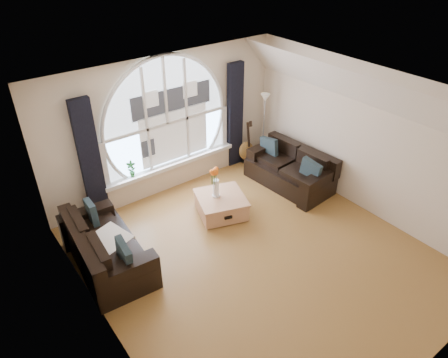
% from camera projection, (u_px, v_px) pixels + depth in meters
% --- Properties ---
extents(ground, '(5.00, 5.50, 0.01)m').
position_uv_depth(ground, '(257.00, 256.00, 6.77)').
color(ground, brown).
rests_on(ground, ground).
extents(ceiling, '(5.00, 5.50, 0.01)m').
position_uv_depth(ceiling, '(266.00, 102.00, 5.32)').
color(ceiling, silver).
rests_on(ceiling, ground).
extents(wall_back, '(5.00, 0.01, 2.70)m').
position_uv_depth(wall_back, '(166.00, 125.00, 7.89)').
color(wall_back, beige).
rests_on(wall_back, ground).
extents(wall_front, '(5.00, 0.01, 2.70)m').
position_uv_depth(wall_front, '(439.00, 307.00, 4.19)').
color(wall_front, beige).
rests_on(wall_front, ground).
extents(wall_left, '(0.01, 5.50, 2.70)m').
position_uv_depth(wall_left, '(99.00, 260.00, 4.77)').
color(wall_left, beige).
rests_on(wall_left, ground).
extents(wall_right, '(0.01, 5.50, 2.70)m').
position_uv_depth(wall_right, '(366.00, 141.00, 7.31)').
color(wall_right, beige).
rests_on(wall_right, ground).
extents(attic_slope, '(0.92, 5.50, 0.72)m').
position_uv_depth(attic_slope, '(366.00, 91.00, 6.62)').
color(attic_slope, silver).
rests_on(attic_slope, ground).
extents(arched_window, '(2.60, 0.06, 2.15)m').
position_uv_depth(arched_window, '(166.00, 112.00, 7.72)').
color(arched_window, silver).
rests_on(arched_window, wall_back).
extents(window_sill, '(2.90, 0.22, 0.08)m').
position_uv_depth(window_sill, '(172.00, 164.00, 8.28)').
color(window_sill, white).
rests_on(window_sill, wall_back).
extents(window_frame, '(2.76, 0.08, 2.15)m').
position_uv_depth(window_frame, '(167.00, 112.00, 7.70)').
color(window_frame, white).
rests_on(window_frame, wall_back).
extents(neighbor_house, '(1.70, 0.02, 1.50)m').
position_uv_depth(neighbor_house, '(173.00, 116.00, 7.86)').
color(neighbor_house, silver).
rests_on(neighbor_house, wall_back).
extents(curtain_left, '(0.35, 0.12, 2.30)m').
position_uv_depth(curtain_left, '(90.00, 161.00, 7.11)').
color(curtain_left, black).
rests_on(curtain_left, ground).
extents(curtain_right, '(0.35, 0.12, 2.30)m').
position_uv_depth(curtain_right, '(235.00, 116.00, 8.73)').
color(curtain_right, black).
rests_on(curtain_right, ground).
extents(sofa_left, '(1.04, 1.87, 0.80)m').
position_uv_depth(sofa_left, '(106.00, 246.00, 6.38)').
color(sofa_left, black).
rests_on(sofa_left, ground).
extents(sofa_right, '(1.02, 1.83, 0.79)m').
position_uv_depth(sofa_right, '(290.00, 168.00, 8.38)').
color(sofa_right, black).
rests_on(sofa_right, ground).
extents(coffee_chest, '(1.08, 1.08, 0.42)m').
position_uv_depth(coffee_chest, '(221.00, 204.00, 7.63)').
color(coffee_chest, '#B67C53').
rests_on(coffee_chest, ground).
extents(throw_blanket, '(0.69, 0.69, 0.10)m').
position_uv_depth(throw_blanket, '(110.00, 240.00, 6.34)').
color(throw_blanket, silver).
rests_on(throw_blanket, sofa_left).
extents(vase_flowers, '(0.24, 0.24, 0.70)m').
position_uv_depth(vase_flowers, '(216.00, 178.00, 7.35)').
color(vase_flowers, white).
rests_on(vase_flowers, coffee_chest).
extents(floor_lamp, '(0.24, 0.24, 1.60)m').
position_uv_depth(floor_lamp, '(264.00, 129.00, 9.01)').
color(floor_lamp, '#B2B2B2').
rests_on(floor_lamp, ground).
extents(guitar, '(0.41, 0.32, 1.06)m').
position_uv_depth(guitar, '(247.00, 142.00, 9.08)').
color(guitar, brown).
rests_on(guitar, ground).
extents(potted_plant, '(0.21, 0.18, 0.33)m').
position_uv_depth(potted_plant, '(131.00, 169.00, 7.72)').
color(potted_plant, '#1E6023').
rests_on(potted_plant, window_sill).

